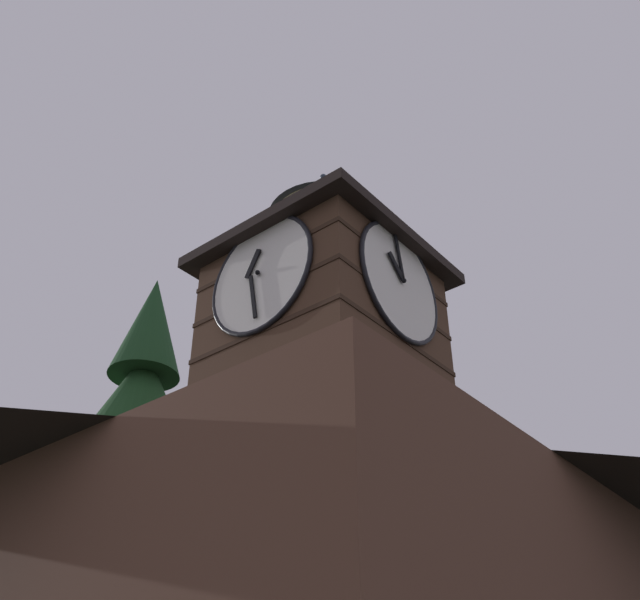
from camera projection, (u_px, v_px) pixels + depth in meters
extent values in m
pyramid|color=black|center=(335.00, 517.00, 12.62)|extent=(13.21, 10.90, 2.15)
cube|color=#4C3323|center=(324.00, 368.00, 15.35)|extent=(3.87, 3.87, 4.65)
cube|color=#352318|center=(324.00, 449.00, 14.38)|extent=(3.91, 3.91, 0.10)
cube|color=#352318|center=(324.00, 408.00, 14.85)|extent=(3.91, 3.91, 0.10)
cube|color=#352318|center=(324.00, 369.00, 15.33)|extent=(3.91, 3.91, 0.10)
cube|color=#352318|center=(324.00, 332.00, 15.81)|extent=(3.91, 3.91, 0.10)
cube|color=#352318|center=(324.00, 298.00, 16.29)|extent=(3.91, 3.91, 0.10)
cylinder|color=white|center=(399.00, 283.00, 15.00)|extent=(2.60, 0.10, 2.60)
torus|color=black|center=(400.00, 282.00, 14.99)|extent=(2.70, 0.10, 2.70)
cube|color=black|center=(396.00, 266.00, 14.92)|extent=(0.55, 0.04, 0.54)
cube|color=black|center=(399.00, 258.00, 15.17)|extent=(0.27, 0.04, 1.06)
sphere|color=black|center=(404.00, 281.00, 14.94)|extent=(0.10, 0.10, 0.10)
cylinder|color=white|center=(261.00, 275.00, 14.78)|extent=(0.10, 2.60, 2.60)
torus|color=black|center=(260.00, 274.00, 14.76)|extent=(0.10, 2.70, 2.70)
cube|color=black|center=(253.00, 264.00, 14.95)|extent=(0.04, 0.41, 0.63)
cube|color=black|center=(253.00, 296.00, 14.47)|extent=(0.04, 0.27, 1.06)
sphere|color=black|center=(257.00, 272.00, 14.70)|extent=(0.10, 0.10, 0.10)
cube|color=black|center=(324.00, 271.00, 16.69)|extent=(4.57, 4.57, 0.25)
cylinder|color=#D1BC84|center=(324.00, 242.00, 17.14)|extent=(2.32, 2.32, 1.39)
cylinder|color=#2D2319|center=(324.00, 260.00, 16.85)|extent=(2.38, 2.38, 0.10)
cylinder|color=#2D2319|center=(324.00, 248.00, 17.04)|extent=(2.38, 2.38, 0.10)
cylinder|color=#2D2319|center=(324.00, 236.00, 17.23)|extent=(2.38, 2.38, 0.10)
cylinder|color=#2D2319|center=(324.00, 224.00, 17.42)|extent=(2.38, 2.38, 0.10)
cone|color=#424C5B|center=(323.00, 199.00, 17.85)|extent=(2.62, 2.62, 1.21)
sphere|color=#2D3847|center=(323.00, 177.00, 18.24)|extent=(0.16, 0.16, 0.16)
cone|color=#163B1D|center=(116.00, 568.00, 17.82)|extent=(5.36, 5.36, 3.72)
cone|color=#153F20|center=(130.00, 469.00, 19.17)|extent=(4.24, 4.24, 4.00)
cone|color=#1A3E1D|center=(140.00, 401.00, 20.21)|extent=(3.12, 3.12, 3.16)
cone|color=#1A3E1F|center=(151.00, 326.00, 21.52)|extent=(2.00, 2.00, 3.25)
ellipsoid|color=black|center=(274.00, 227.00, 22.35)|extent=(0.27, 0.31, 0.15)
cube|color=black|center=(269.00, 226.00, 22.31)|extent=(0.38, 0.34, 0.14)
cube|color=black|center=(280.00, 228.00, 22.39)|extent=(0.38, 0.34, 0.14)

